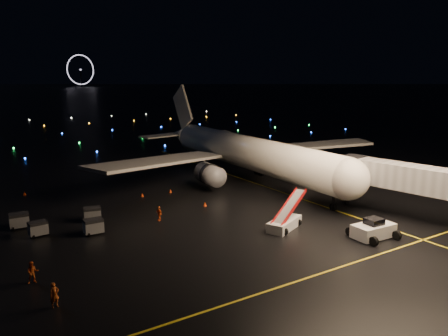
{
  "coord_description": "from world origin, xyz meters",
  "views": [
    {
      "loc": [
        -28.67,
        -35.03,
        16.71
      ],
      "look_at": [
        1.36,
        12.0,
        5.0
      ],
      "focal_mm": 35.0,
      "sensor_mm": 36.0,
      "label": 1
    }
  ],
  "objects_px": {
    "crew_c": "(159,213)",
    "baggage_cart_3": "(19,221)",
    "baggage_cart_1": "(93,226)",
    "pushback_tug": "(373,228)",
    "crew_a": "(54,295)",
    "belt_loader": "(285,213)",
    "baggage_cart_0": "(92,214)",
    "crew_b": "(33,272)",
    "airliner": "(237,132)",
    "baggage_cart_2": "(38,229)"
  },
  "relations": [
    {
      "from": "airliner",
      "to": "crew_b",
      "type": "distance_m",
      "value": 44.11
    },
    {
      "from": "baggage_cart_3",
      "to": "crew_b",
      "type": "bearing_deg",
      "value": -91.05
    },
    {
      "from": "belt_loader",
      "to": "crew_a",
      "type": "relative_size",
      "value": 3.83
    },
    {
      "from": "pushback_tug",
      "to": "crew_a",
      "type": "height_order",
      "value": "pushback_tug"
    },
    {
      "from": "baggage_cart_1",
      "to": "baggage_cart_3",
      "type": "xyz_separation_m",
      "value": [
        -6.51,
        6.35,
        0.02
      ]
    },
    {
      "from": "pushback_tug",
      "to": "crew_a",
      "type": "xyz_separation_m",
      "value": [
        -31.43,
        3.28,
        -0.12
      ]
    },
    {
      "from": "crew_a",
      "to": "baggage_cart_0",
      "type": "height_order",
      "value": "crew_a"
    },
    {
      "from": "pushback_tug",
      "to": "baggage_cart_3",
      "type": "xyz_separation_m",
      "value": [
        -31.06,
        23.45,
        -0.22
      ]
    },
    {
      "from": "crew_a",
      "to": "baggage_cart_2",
      "type": "height_order",
      "value": "crew_a"
    },
    {
      "from": "airliner",
      "to": "crew_a",
      "type": "distance_m",
      "value": 46.46
    },
    {
      "from": "pushback_tug",
      "to": "belt_loader",
      "type": "distance_m",
      "value": 9.47
    },
    {
      "from": "pushback_tug",
      "to": "baggage_cart_0",
      "type": "bearing_deg",
      "value": 139.87
    },
    {
      "from": "baggage_cart_2",
      "to": "baggage_cart_3",
      "type": "xyz_separation_m",
      "value": [
        -1.34,
        3.74,
        0.06
      ]
    },
    {
      "from": "pushback_tug",
      "to": "belt_loader",
      "type": "xyz_separation_m",
      "value": [
        -6.08,
        7.23,
        0.71
      ]
    },
    {
      "from": "airliner",
      "to": "baggage_cart_0",
      "type": "height_order",
      "value": "airliner"
    },
    {
      "from": "airliner",
      "to": "baggage_cart_0",
      "type": "xyz_separation_m",
      "value": [
        -27.77,
        -10.55,
        -6.7
      ]
    },
    {
      "from": "airliner",
      "to": "baggage_cart_3",
      "type": "height_order",
      "value": "airliner"
    },
    {
      "from": "airliner",
      "to": "crew_a",
      "type": "relative_size",
      "value": 27.59
    },
    {
      "from": "baggage_cart_0",
      "to": "crew_c",
      "type": "bearing_deg",
      "value": -18.95
    },
    {
      "from": "crew_a",
      "to": "crew_c",
      "type": "bearing_deg",
      "value": 28.88
    },
    {
      "from": "crew_b",
      "to": "airliner",
      "type": "bearing_deg",
      "value": 42.07
    },
    {
      "from": "baggage_cart_1",
      "to": "crew_c",
      "type": "bearing_deg",
      "value": 2.99
    },
    {
      "from": "crew_b",
      "to": "baggage_cart_1",
      "type": "height_order",
      "value": "crew_b"
    },
    {
      "from": "crew_a",
      "to": "baggage_cart_3",
      "type": "relative_size",
      "value": 0.96
    },
    {
      "from": "airliner",
      "to": "baggage_cart_1",
      "type": "height_order",
      "value": "airliner"
    },
    {
      "from": "crew_a",
      "to": "baggage_cart_1",
      "type": "xyz_separation_m",
      "value": [
        6.88,
        13.81,
        -0.13
      ]
    },
    {
      "from": "crew_b",
      "to": "baggage_cart_3",
      "type": "distance_m",
      "value": 15.22
    },
    {
      "from": "baggage_cart_2",
      "to": "baggage_cart_0",
      "type": "bearing_deg",
      "value": 10.53
    },
    {
      "from": "crew_c",
      "to": "baggage_cart_3",
      "type": "xyz_separation_m",
      "value": [
        -14.34,
        6.1,
        -0.05
      ]
    },
    {
      "from": "pushback_tug",
      "to": "baggage_cart_0",
      "type": "distance_m",
      "value": 31.8
    },
    {
      "from": "airliner",
      "to": "pushback_tug",
      "type": "xyz_separation_m",
      "value": [
        -4.41,
        -32.12,
        -6.44
      ]
    },
    {
      "from": "belt_loader",
      "to": "baggage_cart_1",
      "type": "distance_m",
      "value": 20.97
    },
    {
      "from": "crew_c",
      "to": "baggage_cart_1",
      "type": "bearing_deg",
      "value": -96.28
    },
    {
      "from": "crew_c",
      "to": "baggage_cart_0",
      "type": "distance_m",
      "value": 7.88
    },
    {
      "from": "baggage_cart_0",
      "to": "baggage_cart_1",
      "type": "xyz_separation_m",
      "value": [
        -1.18,
        -4.47,
        0.02
      ]
    },
    {
      "from": "crew_b",
      "to": "baggage_cart_3",
      "type": "bearing_deg",
      "value": 94.95
    },
    {
      "from": "pushback_tug",
      "to": "baggage_cart_1",
      "type": "xyz_separation_m",
      "value": [
        -24.55,
        17.1,
        -0.24
      ]
    },
    {
      "from": "crew_a",
      "to": "crew_c",
      "type": "relative_size",
      "value": 1.07
    },
    {
      "from": "belt_loader",
      "to": "crew_c",
      "type": "relative_size",
      "value": 4.1
    },
    {
      "from": "crew_b",
      "to": "baggage_cart_2",
      "type": "xyz_separation_m",
      "value": [
        2.39,
        11.45,
        -0.15
      ]
    },
    {
      "from": "airliner",
      "to": "baggage_cart_3",
      "type": "distance_m",
      "value": 37.11
    },
    {
      "from": "baggage_cart_0",
      "to": "baggage_cart_2",
      "type": "relative_size",
      "value": 1.03
    },
    {
      "from": "airliner",
      "to": "crew_a",
      "type": "xyz_separation_m",
      "value": [
        -35.84,
        -28.83,
        -6.55
      ]
    },
    {
      "from": "crew_a",
      "to": "baggage_cart_3",
      "type": "xyz_separation_m",
      "value": [
        0.37,
        20.17,
        -0.11
      ]
    },
    {
      "from": "crew_c",
      "to": "belt_loader",
      "type": "bearing_deg",
      "value": 38.33
    },
    {
      "from": "belt_loader",
      "to": "crew_c",
      "type": "bearing_deg",
      "value": 112.27
    },
    {
      "from": "belt_loader",
      "to": "baggage_cart_1",
      "type": "relative_size",
      "value": 3.76
    },
    {
      "from": "belt_loader",
      "to": "baggage_cart_0",
      "type": "distance_m",
      "value": 22.49
    },
    {
      "from": "crew_c",
      "to": "baggage_cart_1",
      "type": "relative_size",
      "value": 0.92
    },
    {
      "from": "baggage_cart_3",
      "to": "pushback_tug",
      "type": "bearing_deg",
      "value": -34.13
    }
  ]
}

